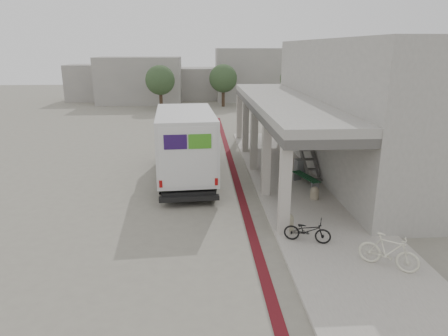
{
  "coord_description": "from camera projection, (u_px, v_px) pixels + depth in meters",
  "views": [
    {
      "loc": [
        -0.89,
        -16.58,
        6.6
      ],
      "look_at": [
        0.17,
        -0.11,
        1.6
      ],
      "focal_mm": 32.0,
      "sensor_mm": 36.0,
      "label": 1
    }
  ],
  "objects": [
    {
      "name": "ground",
      "position": [
        220.0,
        202.0,
        17.8
      ],
      "size": [
        120.0,
        120.0,
        0.0
      ],
      "primitive_type": "plane",
      "color": "slate",
      "rests_on": "ground"
    },
    {
      "name": "fedex_truck",
      "position": [
        185.0,
        142.0,
        20.52
      ],
      "size": [
        3.18,
        8.71,
        3.65
      ],
      "rotation": [
        0.0,
        0.0,
        0.06
      ],
      "color": "black",
      "rests_on": "ground"
    },
    {
      "name": "tree_left",
      "position": [
        160.0,
        80.0,
        43.31
      ],
      "size": [
        3.2,
        3.2,
        4.8
      ],
      "color": "#38281C",
      "rests_on": "ground"
    },
    {
      "name": "distant_backdrop",
      "position": [
        183.0,
        79.0,
        51.12
      ],
      "size": [
        28.0,
        10.0,
        6.5
      ],
      "color": "gray",
      "rests_on": "ground"
    },
    {
      "name": "bicycle_black",
      "position": [
        307.0,
        230.0,
        13.76
      ],
      "size": [
        1.71,
        1.07,
        0.85
      ],
      "primitive_type": "imported",
      "rotation": [
        0.0,
        0.0,
        1.23
      ],
      "color": "black",
      "rests_on": "sidewalk"
    },
    {
      "name": "bike_lane_stripe",
      "position": [
        238.0,
        186.0,
        19.77
      ],
      "size": [
        0.35,
        40.0,
        0.01
      ],
      "primitive_type": "cube",
      "color": "#581118",
      "rests_on": "ground"
    },
    {
      "name": "bollard_far",
      "position": [
        315.0,
        193.0,
        17.72
      ],
      "size": [
        0.38,
        0.38,
        0.57
      ],
      "color": "gray",
      "rests_on": "sidewalk"
    },
    {
      "name": "utility_cabinet",
      "position": [
        299.0,
        168.0,
        20.78
      ],
      "size": [
        0.45,
        0.58,
        0.9
      ],
      "primitive_type": "cube",
      "rotation": [
        0.0,
        0.0,
        0.09
      ],
      "color": "gray",
      "rests_on": "sidewalk"
    },
    {
      "name": "bicycle_cream",
      "position": [
        389.0,
        251.0,
        12.1
      ],
      "size": [
        1.74,
        1.52,
        1.09
      ],
      "primitive_type": "imported",
      "rotation": [
        0.0,
        0.0,
        0.91
      ],
      "color": "beige",
      "rests_on": "sidewalk"
    },
    {
      "name": "tree_mid",
      "position": [
        223.0,
        79.0,
        45.65
      ],
      "size": [
        3.2,
        3.2,
        4.8
      ],
      "color": "#38281C",
      "rests_on": "ground"
    },
    {
      "name": "sidewalk",
      "position": [
        308.0,
        198.0,
        18.03
      ],
      "size": [
        4.4,
        28.0,
        0.12
      ],
      "primitive_type": "cube",
      "color": "gray",
      "rests_on": "ground"
    },
    {
      "name": "bench",
      "position": [
        306.0,
        179.0,
        19.5
      ],
      "size": [
        0.97,
        1.99,
        0.46
      ],
      "rotation": [
        0.0,
        0.0,
        0.29
      ],
      "color": "slate",
      "rests_on": "sidewalk"
    },
    {
      "name": "tree_right",
      "position": [
        294.0,
        79.0,
        45.19
      ],
      "size": [
        3.2,
        3.2,
        4.8
      ],
      "color": "#38281C",
      "rests_on": "ground"
    },
    {
      "name": "transit_building",
      "position": [
        342.0,
        109.0,
        21.53
      ],
      "size": [
        7.6,
        17.0,
        7.0
      ],
      "color": "gray",
      "rests_on": "ground"
    },
    {
      "name": "bollard_near",
      "position": [
        288.0,
        222.0,
        14.69
      ],
      "size": [
        0.43,
        0.43,
        0.64
      ],
      "color": "gray",
      "rests_on": "sidewalk"
    }
  ]
}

